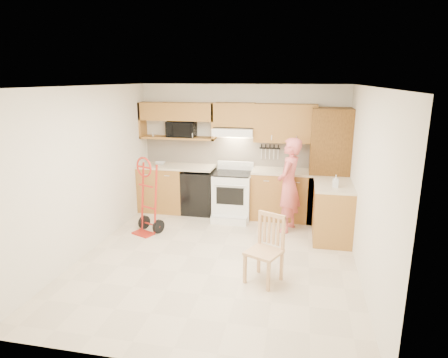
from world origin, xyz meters
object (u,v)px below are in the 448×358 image
(microwave, at_px, (182,129))
(person, at_px, (289,185))
(dining_chair, at_px, (264,250))
(range, at_px, (232,192))
(hand_truck, at_px, (146,199))

(microwave, bearing_deg, person, -20.52)
(microwave, relative_size, person, 0.34)
(microwave, bearing_deg, dining_chair, -55.30)
(range, distance_m, hand_truck, 1.66)
(microwave, xyz_separation_m, range, (1.08, -0.33, -1.12))
(dining_chair, bearing_deg, range, 134.53)
(range, bearing_deg, dining_chair, -69.86)
(person, distance_m, dining_chair, 1.92)
(person, bearing_deg, range, -95.01)
(hand_truck, bearing_deg, range, 61.33)
(range, distance_m, dining_chair, 2.42)
(hand_truck, bearing_deg, dining_chair, -6.57)
(person, relative_size, hand_truck, 1.36)
(hand_truck, distance_m, dining_chair, 2.50)
(hand_truck, relative_size, dining_chair, 1.34)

